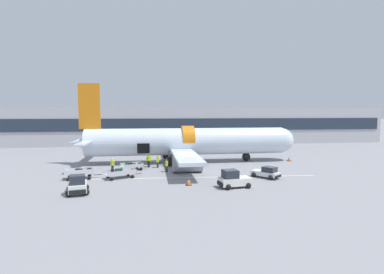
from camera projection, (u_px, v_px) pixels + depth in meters
ground_plane at (190, 171)px, 37.87m from camera, size 500.00×500.00×0.00m
apron_marking_line at (195, 177)px, 34.06m from camera, size 28.20×1.96×0.01m
terminal_strip at (171, 126)px, 70.59m from camera, size 101.91×9.62×8.46m
airplane at (185, 142)px, 44.00m from camera, size 33.19×27.25×11.42m
baggage_tug_lead at (78, 186)px, 27.23m from camera, size 2.38×3.05×1.78m
baggage_tug_mid at (266, 173)px, 33.84m from camera, size 3.01×3.36×1.31m
baggage_tug_rear at (234, 180)px, 29.50m from camera, size 3.40×2.29×1.78m
baggage_cart_loading at (133, 166)px, 38.47m from camera, size 3.65×2.68×1.07m
baggage_cart_queued at (120, 174)px, 33.67m from camera, size 4.22×2.71×1.12m
baggage_cart_empty at (80, 173)px, 33.34m from camera, size 4.03×2.25×1.20m
ground_crew_loader_a at (149, 160)px, 40.29m from camera, size 0.63×0.47×1.81m
ground_crew_loader_b at (158, 161)px, 39.96m from camera, size 0.50×0.52×1.59m
ground_crew_driver at (167, 165)px, 37.11m from camera, size 0.39×0.55×1.57m
ground_crew_supervisor at (112, 165)px, 37.04m from camera, size 0.56×0.54×1.71m
safety_cone_nose at (289, 159)px, 45.58m from camera, size 0.65×0.65×0.66m
safety_cone_engine_left at (189, 182)px, 30.45m from camera, size 0.58×0.58×0.72m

